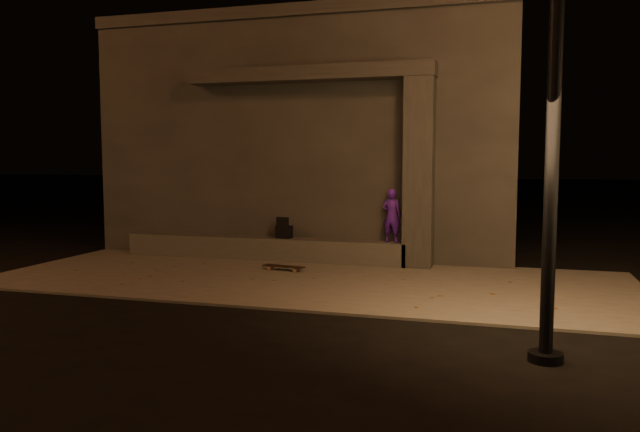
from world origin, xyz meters
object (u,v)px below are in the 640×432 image
(backpack, at_px, (284,231))
(skateboard, at_px, (284,267))
(skateboarder, at_px, (392,215))
(column, at_px, (419,173))

(backpack, relative_size, skateboard, 0.53)
(skateboarder, relative_size, skateboard, 1.27)
(column, xyz_separation_m, skateboard, (-2.32, -1.18, -1.73))
(column, distance_m, skateboard, 3.13)
(column, height_order, skateboard, column)
(skateboarder, xyz_separation_m, backpack, (-2.22, 0.00, -0.37))
(backpack, distance_m, skateboard, 1.36)
(skateboarder, distance_m, backpack, 2.25)
(skateboarder, height_order, backpack, skateboarder)
(column, bearing_deg, skateboarder, 180.00)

